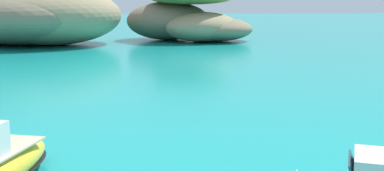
# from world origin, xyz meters

# --- Properties ---
(islet_large) EXTENTS (33.32, 31.15, 9.41)m
(islet_large) POSITION_xyz_m (-20.82, 65.01, 3.78)
(islet_large) COLOR #84755B
(islet_large) RESTS_ON ground
(islet_small) EXTENTS (22.00, 18.91, 6.84)m
(islet_small) POSITION_xyz_m (2.56, 67.89, 2.73)
(islet_small) COLOR #84755B
(islet_small) RESTS_ON ground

